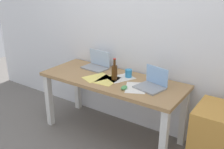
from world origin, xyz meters
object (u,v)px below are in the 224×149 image
object	(u,v)px
laptop_left	(96,64)
laptop_right	(152,84)
computer_mouse	(124,88)
filing_cabinet	(214,142)
desk	(112,87)
coffee_mug	(128,73)
beer_bottle	(114,72)

from	to	relation	value
laptop_left	laptop_right	size ratio (longest dim) A/B	1.02
computer_mouse	filing_cabinet	size ratio (longest dim) A/B	0.14
desk	coffee_mug	xyz separation A→B (m)	(0.14, 0.14, 0.15)
beer_bottle	filing_cabinet	xyz separation A→B (m)	(1.16, -0.00, -0.48)
computer_mouse	filing_cabinet	xyz separation A→B (m)	(0.93, 0.16, -0.40)
desk	filing_cabinet	distance (m)	1.24
desk	laptop_left	world-z (taller)	laptop_left
computer_mouse	coffee_mug	size ratio (longest dim) A/B	1.05
filing_cabinet	beer_bottle	bearing A→B (deg)	179.97
desk	laptop_left	xyz separation A→B (m)	(-0.37, 0.19, 0.16)
laptop_right	beer_bottle	distance (m)	0.46
laptop_left	beer_bottle	world-z (taller)	beer_bottle
beer_bottle	desk	bearing A→B (deg)	165.01
filing_cabinet	computer_mouse	bearing A→B (deg)	-170.13
coffee_mug	computer_mouse	bearing A→B (deg)	-66.58
laptop_left	beer_bottle	distance (m)	0.46
coffee_mug	desk	bearing A→B (deg)	-133.12
laptop_left	filing_cabinet	distance (m)	1.64
laptop_left	filing_cabinet	world-z (taller)	laptop_left
computer_mouse	coffee_mug	distance (m)	0.35
beer_bottle	filing_cabinet	size ratio (longest dim) A/B	0.36
beer_bottle	laptop_left	bearing A→B (deg)	154.26
desk	laptop_right	xyz separation A→B (m)	(0.50, 0.02, 0.15)
beer_bottle	filing_cabinet	world-z (taller)	beer_bottle
laptop_left	beer_bottle	bearing A→B (deg)	-25.74
desk	beer_bottle	size ratio (longest dim) A/B	6.74
laptop_right	coffee_mug	distance (m)	0.38
laptop_left	desk	bearing A→B (deg)	-26.86
laptop_left	coffee_mug	size ratio (longest dim) A/B	3.54
laptop_right	beer_bottle	bearing A→B (deg)	-176.03
desk	beer_bottle	xyz separation A→B (m)	(0.04, -0.01, 0.20)
desk	laptop_left	bearing A→B (deg)	153.14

